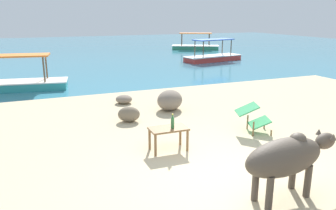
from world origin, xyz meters
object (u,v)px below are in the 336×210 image
object	(u,v)px
cow	(287,157)
deck_chair_far	(253,116)
boat_green	(195,46)
boat_teal	(16,82)
boat_red	(213,56)
bottle	(173,122)
low_bench_table	(168,132)

from	to	relation	value
cow	deck_chair_far	bearing A→B (deg)	57.38
boat_green	boat_teal	size ratio (longest dim) A/B	1.00
boat_red	deck_chair_far	bearing A→B (deg)	-126.91
boat_green	boat_red	bearing A→B (deg)	-81.11
bottle	boat_green	xyz separation A→B (m)	(9.80, 18.30, -0.35)
cow	boat_green	distance (m)	22.47
deck_chair_far	boat_green	size ratio (longest dim) A/B	0.24
cow	low_bench_table	xyz separation A→B (m)	(-0.90, 2.34, -0.26)
boat_teal	low_bench_table	bearing A→B (deg)	-58.90
cow	boat_red	xyz separation A→B (m)	(6.83, 14.05, -0.41)
cow	low_bench_table	world-z (taller)	cow
deck_chair_far	bottle	bearing A→B (deg)	-151.38
boat_green	boat_red	distance (m)	6.89
boat_teal	deck_chair_far	bearing A→B (deg)	-44.91
cow	boat_red	world-z (taller)	boat_red
deck_chair_far	boat_teal	bearing A→B (deg)	146.83
low_bench_table	boat_red	bearing A→B (deg)	57.52
boat_teal	boat_red	bearing A→B (deg)	30.77
bottle	low_bench_table	bearing A→B (deg)	150.02
deck_chair_far	boat_teal	size ratio (longest dim) A/B	0.24
boat_green	boat_teal	distance (m)	16.78
low_bench_table	bottle	xyz separation A→B (m)	(0.07, -0.04, 0.20)
boat_green	low_bench_table	bearing A→B (deg)	-91.39
bottle	deck_chair_far	size ratio (longest dim) A/B	0.33
cow	boat_red	size ratio (longest dim) A/B	0.46
bottle	cow	bearing A→B (deg)	-70.20
bottle	boat_green	distance (m)	20.76
bottle	deck_chair_far	distance (m)	2.18
deck_chair_far	boat_teal	xyz separation A→B (m)	(-5.22, 7.24, -0.13)
boat_teal	boat_green	bearing A→B (deg)	49.20
deck_chair_far	boat_red	distance (m)	12.72
low_bench_table	boat_teal	distance (m)	8.06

